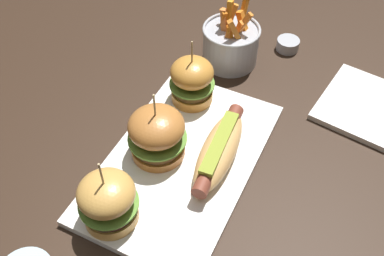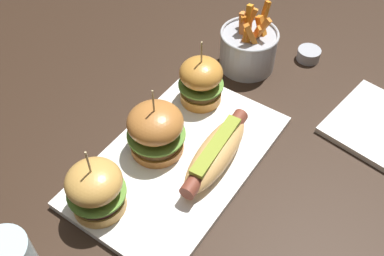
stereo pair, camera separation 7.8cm
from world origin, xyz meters
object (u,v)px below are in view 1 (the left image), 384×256
object	(u,v)px
sauce_ramekin	(288,44)
fries_bucket	(231,43)
platter_main	(182,161)
hot_dog	(219,150)
slider_center	(157,134)
slider_right	(192,80)
slider_left	(108,200)
side_plate	(370,108)

from	to	relation	value
sauce_ramekin	fries_bucket	bearing A→B (deg)	132.97
platter_main	hot_dog	distance (m)	0.07
platter_main	fries_bucket	size ratio (longest dim) A/B	2.77
slider_center	hot_dog	bearing A→B (deg)	-72.11
fries_bucket	slider_right	bearing A→B (deg)	174.41
platter_main	hot_dog	world-z (taller)	hot_dog
slider_center	slider_left	bearing A→B (deg)	178.87
fries_bucket	sauce_ramekin	xyz separation A→B (m)	(0.09, -0.10, -0.03)
platter_main	slider_right	size ratio (longest dim) A/B	2.85
hot_dog	slider_center	bearing A→B (deg)	107.89
slider_left	slider_center	size ratio (longest dim) A/B	0.97
slider_right	side_plate	xyz separation A→B (m)	(0.14, -0.32, -0.06)
platter_main	side_plate	distance (m)	0.39
hot_dog	slider_left	xyz separation A→B (m)	(-0.18, 0.10, 0.02)
hot_dog	fries_bucket	bearing A→B (deg)	18.76
slider_right	platter_main	bearing A→B (deg)	-160.63
slider_left	slider_right	distance (m)	0.29
slider_center	side_plate	world-z (taller)	slider_center
sauce_ramekin	side_plate	size ratio (longest dim) A/B	0.27
sauce_ramekin	side_plate	world-z (taller)	sauce_ramekin
platter_main	hot_dog	xyz separation A→B (m)	(0.03, -0.06, 0.03)
slider_left	slider_right	world-z (taller)	slider_right
hot_dog	fries_bucket	size ratio (longest dim) A/B	1.41
platter_main	slider_left	size ratio (longest dim) A/B	2.90
platter_main	fries_bucket	distance (m)	0.30
hot_dog	platter_main	bearing A→B (deg)	115.67
hot_dog	fries_bucket	world-z (taller)	fries_bucket
side_plate	sauce_ramekin	bearing A→B (deg)	61.01
slider_left	fries_bucket	world-z (taller)	slider_left
slider_center	slider_right	bearing A→B (deg)	2.28
slider_left	side_plate	distance (m)	0.54
slider_right	fries_bucket	size ratio (longest dim) A/B	0.97
slider_right	sauce_ramekin	size ratio (longest dim) A/B	2.77
side_plate	slider_left	bearing A→B (deg)	143.55
fries_bucket	platter_main	bearing A→B (deg)	-173.36
platter_main	slider_left	world-z (taller)	slider_left
slider_left	sauce_ramekin	xyz separation A→B (m)	(0.54, -0.11, -0.05)
sauce_ramekin	side_plate	distance (m)	0.23
slider_center	side_plate	xyz separation A→B (m)	(0.28, -0.32, -0.06)
hot_dog	slider_left	distance (m)	0.21
slider_left	sauce_ramekin	bearing A→B (deg)	-11.77
hot_dog	sauce_ramekin	size ratio (longest dim) A/B	4.01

